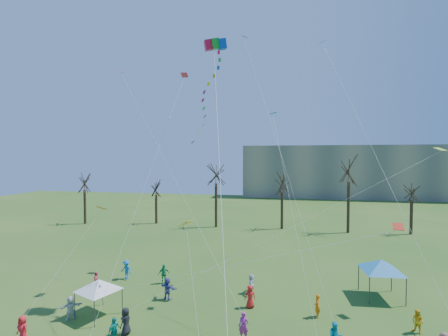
% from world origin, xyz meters
% --- Properties ---
extents(distant_building, '(60.00, 14.00, 15.00)m').
position_xyz_m(distant_building, '(22.00, 82.00, 7.50)').
color(distant_building, gray).
rests_on(distant_building, ground).
extents(bare_tree_row, '(70.96, 7.94, 12.34)m').
position_xyz_m(bare_tree_row, '(4.28, 35.89, 7.52)').
color(bare_tree_row, black).
rests_on(bare_tree_row, ground).
extents(big_box_kite, '(3.05, 8.50, 24.02)m').
position_xyz_m(big_box_kite, '(-1.88, 8.87, 16.20)').
color(big_box_kite, red).
rests_on(big_box_kite, ground).
extents(canopy_tent_white, '(3.33, 3.33, 2.70)m').
position_xyz_m(canopy_tent_white, '(-9.69, 5.96, 2.28)').
color(canopy_tent_white, '#3F3F44').
rests_on(canopy_tent_white, ground).
extents(canopy_tent_blue, '(4.23, 4.23, 3.18)m').
position_xyz_m(canopy_tent_blue, '(11.68, 13.09, 2.69)').
color(canopy_tent_blue, '#3F3F44').
rests_on(canopy_tent_blue, ground).
extents(festival_crowd, '(25.95, 13.37, 1.84)m').
position_xyz_m(festival_crowd, '(-1.61, 6.38, 0.87)').
color(festival_crowd, red).
rests_on(festival_crowd, ground).
extents(small_kites_aloft, '(32.11, 18.92, 33.55)m').
position_xyz_m(small_kites_aloft, '(0.50, 10.64, 13.41)').
color(small_kites_aloft, orange).
rests_on(small_kites_aloft, ground).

